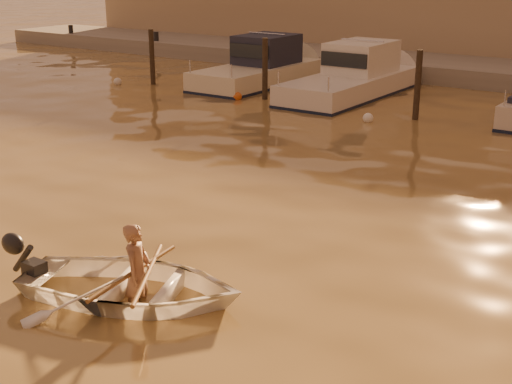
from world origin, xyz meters
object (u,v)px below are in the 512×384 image
Objects in this scene: moored_boat_1 at (258,67)px; moored_boat_2 at (352,77)px; dinghy at (132,285)px; person at (138,273)px.

moored_boat_2 is (3.86, 0.00, 0.00)m from moored_boat_1.
moored_boat_2 reaches higher than dinghy.
moored_boat_1 is 3.86m from moored_boat_2.
moored_boat_2 is at bearing -3.80° from person.
moored_boat_1 is at bearing 180.00° from moored_boat_2.
moored_boat_1 is at bearing 8.13° from dinghy.
dinghy is at bearing -73.21° from moored_boat_2.
person is at bearing -90.00° from dinghy.
dinghy is 0.23m from person.
dinghy is at bearing 90.00° from person.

